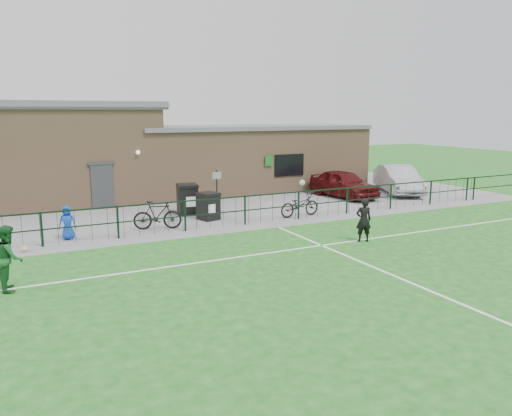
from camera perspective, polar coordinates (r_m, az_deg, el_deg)
name	(u,v)px	position (r m, az deg, el deg)	size (l,w,h in m)	color
ground	(344,292)	(12.92, 10.06, -9.46)	(90.00, 90.00, 0.00)	#1B5B1B
paving_strip	(179,204)	(24.71, -8.81, 0.40)	(34.00, 13.00, 0.02)	gray
pitch_line_touch	(224,228)	(19.46, -3.68, -2.35)	(28.00, 0.10, 0.01)	white
pitch_line_mid	(270,253)	(16.14, 1.59, -5.13)	(28.00, 0.10, 0.01)	white
pitch_line_perp	(405,280)	(14.15, 16.66, -7.93)	(0.10, 16.00, 0.01)	white
perimeter_fence	(222,213)	(19.52, -3.92, -0.53)	(28.00, 0.10, 1.20)	black
wheelie_bin_left	(187,200)	(22.22, -7.85, 0.91)	(0.82, 0.93, 1.24)	black
wheelie_bin_right	(208,207)	(20.95, -5.47, 0.10)	(0.70, 0.79, 1.06)	black
sign_post	(217,193)	(21.67, -4.49, 1.74)	(0.06, 0.06, 2.00)	black
car_maroon	(344,184)	(26.79, 9.99, 2.75)	(1.70, 4.23, 1.44)	#4D0D0F
car_silver	(398,179)	(28.77, 15.95, 3.16)	(1.63, 4.68, 1.54)	#A8AAB0
bicycle_d	(157,215)	(19.50, -11.19, -0.81)	(0.52, 1.84, 1.10)	black
bicycle_e	(300,205)	(21.57, 5.00, 0.35)	(0.67, 1.92, 1.01)	black
spectator_child	(67,223)	(18.80, -20.75, -1.58)	(0.59, 0.38, 1.21)	#1341B6
goalkeeper_kick	(361,219)	(17.79, 11.95, -1.21)	(1.40, 2.90, 1.93)	black
outfield_player	(9,258)	(14.13, -26.41, -5.10)	(0.82, 0.64, 1.68)	#185524
ball_ground	(24,249)	(17.79, -24.94, -4.26)	(0.23, 0.23, 0.23)	silver
clubhouse	(144,155)	(27.05, -12.69, 5.89)	(24.25, 5.40, 4.96)	#A27E5A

